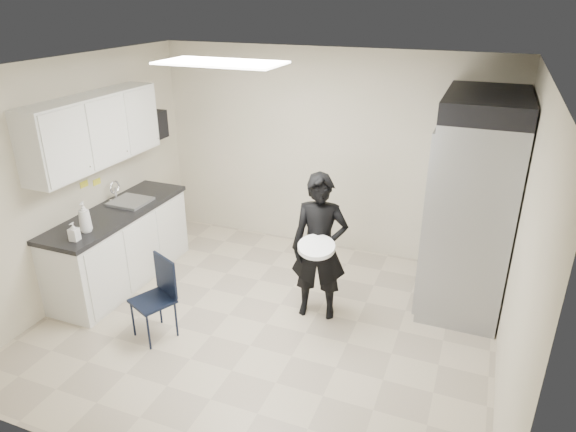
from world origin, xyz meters
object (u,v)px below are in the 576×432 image
at_px(lower_counter, 121,248).
at_px(folding_chair, 152,301).
at_px(commercial_fridge, 471,212).
at_px(man_tuxedo, 319,248).

height_order(lower_counter, folding_chair, lower_counter).
bearing_deg(commercial_fridge, man_tuxedo, -147.77).
height_order(commercial_fridge, folding_chair, commercial_fridge).
bearing_deg(man_tuxedo, lower_counter, 173.71).
distance_m(commercial_fridge, man_tuxedo, 1.67).
distance_m(lower_counter, folding_chair, 1.27).
xyz_separation_m(folding_chair, man_tuxedo, (1.39, 0.99, 0.38)).
xyz_separation_m(commercial_fridge, man_tuxedo, (-1.39, -0.88, -0.26)).
bearing_deg(lower_counter, man_tuxedo, 4.71).
distance_m(lower_counter, commercial_fridge, 3.98).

